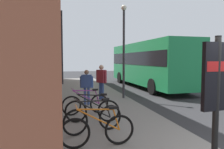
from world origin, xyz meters
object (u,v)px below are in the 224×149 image
bicycle_end_of_row (92,110)px  pedestrian_near_bus (87,83)px  bicycle_leaning_wall (98,130)px  city_bus (148,62)px  pedestrian_crossing_street (101,79)px  bicycle_under_window (86,104)px  street_lamp (124,43)px  bicycle_by_door (94,119)px  transit_info_sign (217,86)px

bicycle_end_of_row → pedestrian_near_bus: (2.76, -0.14, 0.57)m
bicycle_leaning_wall → city_bus: 12.08m
bicycle_leaning_wall → pedestrian_crossing_street: (5.78, -1.17, 0.68)m
bicycle_under_window → city_bus: size_ratio=0.17×
pedestrian_crossing_street → pedestrian_near_bus: pedestrian_crossing_street is taller
street_lamp → bicycle_by_door: bearing=154.8°
transit_info_sign → pedestrian_near_bus: 6.76m
bicycle_by_door → bicycle_under_window: 2.04m
bicycle_by_door → street_lamp: size_ratio=0.36×
pedestrian_near_bus → street_lamp: (1.21, -2.08, 1.92)m
pedestrian_near_bus → bicycle_under_window: bearing=172.1°
pedestrian_crossing_street → city_bus: bearing=-43.3°
bicycle_under_window → street_lamp: (2.92, -2.32, 2.49)m
bicycle_by_door → street_lamp: bearing=-25.2°
transit_info_sign → city_bus: size_ratio=0.23×
bicycle_leaning_wall → bicycle_by_door: 0.99m
bicycle_end_of_row → city_bus: city_bus is taller
transit_info_sign → street_lamp: bearing=-5.6°
bicycle_by_door → bicycle_end_of_row: (0.99, -0.11, 0.00)m
bicycle_by_door → pedestrian_near_bus: bearing=-3.8°
bicycle_end_of_row → city_bus: 10.30m
bicycle_by_door → pedestrian_crossing_street: bearing=-13.1°
bicycle_end_of_row → bicycle_under_window: same height
bicycle_by_door → city_bus: size_ratio=0.16×
pedestrian_near_bus → street_lamp: size_ratio=0.33×
bicycle_end_of_row → transit_info_sign: 4.28m
bicycle_end_of_row → street_lamp: size_ratio=0.37×
bicycle_end_of_row → pedestrian_near_bus: pedestrian_near_bus is taller
pedestrian_near_bus → street_lamp: bearing=-59.9°
street_lamp → transit_info_sign: bearing=174.4°
bicycle_leaning_wall → bicycle_under_window: 3.03m
bicycle_under_window → pedestrian_crossing_street: pedestrian_crossing_street is taller
bicycle_by_door → city_bus: city_bus is taller
transit_info_sign → bicycle_end_of_row: bearing=20.8°
transit_info_sign → bicycle_by_door: bearing=28.8°
bicycle_end_of_row → bicycle_leaning_wall: bearing=175.4°
transit_info_sign → city_bus: bearing=-18.1°
bicycle_end_of_row → pedestrian_near_bus: size_ratio=1.12×
bicycle_under_window → transit_info_sign: (-4.89, -1.55, 1.21)m
bicycle_by_door → bicycle_under_window: bearing=-0.4°
transit_info_sign → pedestrian_crossing_street: (7.64, 0.45, -0.53)m
bicycle_under_window → pedestrian_near_bus: (1.71, -0.24, 0.57)m
bicycle_leaning_wall → pedestrian_near_bus: 4.79m
bicycle_end_of_row → pedestrian_crossing_street: pedestrian_crossing_street is taller
city_bus → pedestrian_crossing_street: (-4.79, 4.52, -0.73)m
bicycle_by_door → pedestrian_near_bus: size_ratio=1.10×
pedestrian_crossing_street → bicycle_leaning_wall: bearing=168.6°
street_lamp → city_bus: bearing=-35.6°
bicycle_under_window → pedestrian_near_bus: bearing=-7.9°
bicycle_end_of_row → transit_info_sign: size_ratio=0.73×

